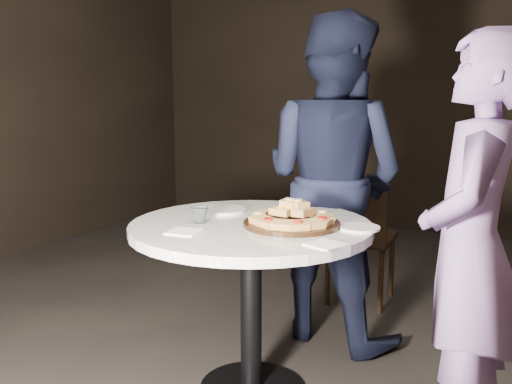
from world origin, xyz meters
TOP-DOWN VIEW (x-y plane):
  - table at (-0.15, -0.02)m, footprint 1.19×1.19m
  - serving_board at (0.04, 0.01)m, footprint 0.47×0.47m
  - focaccia_pile at (0.04, 0.02)m, footprint 0.37×0.38m
  - plate_left at (-0.38, 0.14)m, footprint 0.27×0.27m
  - plate_right at (0.31, 0.09)m, footprint 0.22×0.22m
  - water_glass at (-0.34, -0.12)m, footprint 0.10×0.10m
  - napkin_near at (-0.31, -0.29)m, footprint 0.14×0.14m
  - napkin_far at (0.28, -0.22)m, footprint 0.16×0.16m
  - chair_far at (-0.03, 1.26)m, footprint 0.42×0.44m
  - diner_navy at (-0.04, 0.76)m, footprint 1.00×0.86m
  - diner_teal at (0.77, -0.01)m, footprint 0.41×0.60m

SIDE VIEW (x-z plane):
  - chair_far at x=-0.03m, z-range 0.07..0.93m
  - table at x=-0.15m, z-range 0.25..1.05m
  - diner_teal at x=0.77m, z-range 0.00..1.60m
  - napkin_near at x=-0.31m, z-range 0.80..0.81m
  - napkin_far at x=0.28m, z-range 0.80..0.81m
  - plate_right at x=0.31m, z-range 0.80..0.81m
  - plate_left at x=-0.38m, z-range 0.80..0.82m
  - serving_board at x=0.04m, z-range 0.80..0.82m
  - water_glass at x=-0.34m, z-range 0.80..0.87m
  - focaccia_pile at x=0.04m, z-range 0.80..0.90m
  - diner_navy at x=-0.04m, z-range 0.00..1.79m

